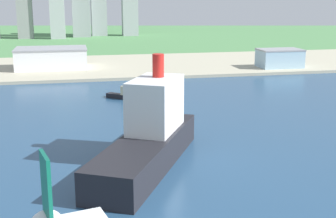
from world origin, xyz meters
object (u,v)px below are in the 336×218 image
cargo_ship (150,135)px  warehouse_main (51,58)px  warehouse_annex (280,58)px  tugboat_small (124,94)px

cargo_ship → warehouse_main: size_ratio=1.31×
warehouse_annex → warehouse_main: bearing=169.6°
cargo_ship → tugboat_small: 117.12m
tugboat_small → warehouse_annex: size_ratio=0.51×
warehouse_main → warehouse_annex: bearing=-10.4°
tugboat_small → cargo_ship: bearing=-91.6°
tugboat_small → warehouse_main: warehouse_main is taller
warehouse_annex → tugboat_small: bearing=-148.6°
tugboat_small → warehouse_annex: (146.14, 89.15, 7.29)m
cargo_ship → warehouse_main: cargo_ship is taller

